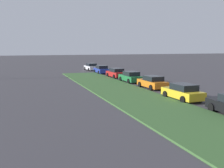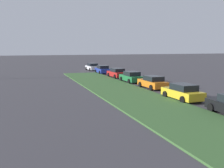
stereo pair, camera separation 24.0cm
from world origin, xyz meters
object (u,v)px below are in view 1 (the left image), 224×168
object	(u,v)px
parked_car_blue	(102,70)
parked_car_white	(91,67)
parked_car_orange	(152,82)
parked_car_red	(116,73)
parked_car_green	(131,77)
parked_car_yellow	(183,92)

from	to	relation	value
parked_car_blue	parked_car_white	size ratio (longest dim) A/B	0.99
parked_car_orange	parked_car_red	distance (m)	11.49
parked_car_orange	parked_car_white	xyz separation A→B (m)	(24.93, 0.62, 0.00)
parked_car_blue	parked_car_red	bearing A→B (deg)	-176.51
parked_car_green	parked_car_yellow	bearing A→B (deg)	176.83
parked_car_white	parked_car_green	bearing A→B (deg)	178.43
parked_car_orange	parked_car_green	world-z (taller)	same
parked_car_red	parked_car_yellow	bearing A→B (deg)	175.97
parked_car_blue	parked_car_white	distance (m)	6.74
parked_car_yellow	parked_car_green	size ratio (longest dim) A/B	1.00
parked_car_green	parked_car_red	xyz separation A→B (m)	(5.69, -0.03, 0.00)
parked_car_yellow	parked_car_white	xyz separation A→B (m)	(31.69, 0.04, 0.00)
parked_car_orange	parked_car_white	distance (m)	24.94
parked_car_green	parked_car_white	size ratio (longest dim) A/B	0.99
parked_car_green	parked_car_white	distance (m)	19.14
parked_car_blue	parked_car_orange	bearing A→B (deg)	-177.70
parked_car_blue	parked_car_white	xyz separation A→B (m)	(6.74, 0.13, 0.00)
parked_car_white	parked_car_orange	bearing A→B (deg)	178.58
parked_car_blue	parked_car_green	bearing A→B (deg)	-177.88
parked_car_red	parked_car_blue	size ratio (longest dim) A/B	1.01
parked_car_yellow	parked_car_white	bearing A→B (deg)	-1.72
parked_car_red	parked_car_green	bearing A→B (deg)	176.99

